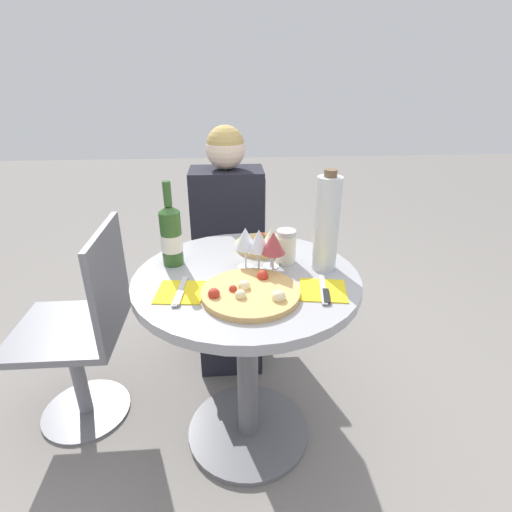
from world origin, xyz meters
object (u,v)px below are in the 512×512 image
chair_behind_diner (229,264)px  tall_carafe (327,224)px  dining_table (247,324)px  chair_empty_side (85,332)px  seated_diner (229,259)px  pizza_large (250,293)px  wine_bottle (171,235)px

chair_behind_diner → tall_carafe: bearing=115.2°
dining_table → chair_empty_side: 0.70m
dining_table → tall_carafe: tall_carafe is taller
chair_behind_diner → seated_diner: seated_diner is taller
dining_table → tall_carafe: size_ratio=2.22×
seated_diner → pizza_large: size_ratio=3.76×
chair_behind_diner → dining_table: bearing=94.7°
tall_carafe → chair_behind_diner: bearing=115.2°
chair_behind_diner → chair_empty_side: bearing=45.1°
chair_behind_diner → pizza_large: bearing=94.3°
chair_empty_side → tall_carafe: tall_carafe is taller
chair_empty_side → tall_carafe: size_ratio=2.46×
chair_empty_side → dining_table: bearing=-104.2°
chair_behind_diner → tall_carafe: (0.35, -0.74, 0.50)m
wine_bottle → dining_table: bearing=-23.1°
dining_table → chair_empty_side: chair_empty_side is taller
chair_empty_side → wine_bottle: 0.60m
chair_empty_side → tall_carafe: 1.08m
dining_table → pizza_large: (0.01, -0.14, 0.22)m
chair_behind_diner → pizza_large: chair_behind_diner is taller
wine_bottle → tall_carafe: 0.56m
dining_table → chair_empty_side: bearing=165.8°
pizza_large → chair_behind_diner: bearing=94.3°
chair_empty_side → pizza_large: 0.82m
dining_table → chair_behind_diner: 0.79m
tall_carafe → seated_diner: bearing=120.5°
pizza_large → wine_bottle: (-0.27, 0.26, 0.10)m
chair_empty_side → pizza_large: (0.67, -0.31, 0.34)m
pizza_large → tall_carafe: size_ratio=0.88×
dining_table → seated_diner: (-0.06, 0.62, -0.02)m
chair_empty_side → tall_carafe: bearing=-97.8°
chair_empty_side → seated_diner: bearing=-53.0°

